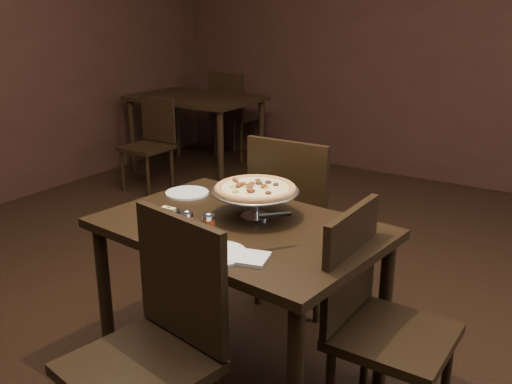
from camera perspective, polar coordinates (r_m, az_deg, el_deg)
The scene contains 16 objects.
room at distance 2.37m, azimuth -1.13°, elevation 12.34°, with size 6.04×7.04×2.84m.
dining_table at distance 2.49m, azimuth -1.60°, elevation -5.34°, with size 1.27×0.92×0.75m.
background_table at distance 5.77m, azimuth -6.05°, elevation 8.51°, with size 1.24×0.82×0.77m.
pizza_stand at distance 2.49m, azimuth -0.07°, elevation 0.31°, with size 0.39×0.39×0.16m.
parmesan_shaker at distance 2.37m, azimuth -6.91°, elevation -2.94°, with size 0.05×0.05×0.10m.
pepper_flake_shaker at distance 2.34m, azimuth -4.77°, elevation -3.23°, with size 0.05×0.05×0.10m.
packet_caddy at distance 2.48m, azimuth -8.67°, elevation -2.45°, with size 0.09×0.09×0.07m.
napkin_stack at distance 2.12m, azimuth -0.55°, elevation -6.63°, with size 0.13×0.13×0.01m, color silver.
plate_left at distance 2.85m, azimuth -6.90°, elevation -0.09°, with size 0.21×0.21×0.01m, color white.
plate_near at distance 2.16m, azimuth -4.00°, elevation -6.19°, with size 0.23×0.23×0.01m, color white.
serving_spatula at distance 2.19m, azimuth 1.88°, elevation -2.39°, with size 0.17×0.17×0.02m.
chair_far at distance 3.13m, azimuth 4.17°, elevation -2.44°, with size 0.47×0.47×0.99m.
chair_near at distance 2.09m, azimuth -10.04°, elevation -14.59°, with size 0.52×0.52×0.96m.
chair_side at distance 2.30m, azimuth 11.95°, elevation -12.09°, with size 0.43×0.43×0.92m.
bg_chair_far at distance 6.32m, azimuth -2.30°, elevation 8.04°, with size 0.45×0.45×0.95m.
bg_chair_near at distance 5.33m, azimuth -10.47°, elevation 5.13°, with size 0.40×0.40×0.84m.
Camera 1 is at (1.38, -1.92, 1.65)m, focal length 40.00 mm.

